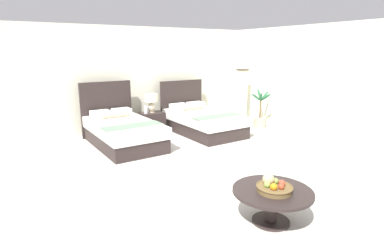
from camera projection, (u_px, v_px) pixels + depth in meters
ground_plane at (218, 166)px, 5.55m from camera, size 9.75×10.20×0.02m
wall_back at (142, 79)px, 7.99m from camera, size 9.75×0.12×2.53m
wall_side_right at (319, 82)px, 7.13m from camera, size 0.12×5.80×2.53m
bed_near_window at (122, 131)px, 6.68m from camera, size 1.25×2.11×1.27m
bed_near_corner at (202, 121)px, 7.69m from camera, size 1.29×2.11×1.20m
nightstand at (152, 123)px, 7.68m from camera, size 0.56×0.42×0.50m
table_lamp at (151, 101)px, 7.57m from camera, size 0.32×0.32×0.45m
vase at (146, 110)px, 7.48m from camera, size 0.10×0.10×0.19m
coffee_table at (272, 197)px, 3.64m from camera, size 0.92×0.92×0.41m
fruit_bowl at (274, 187)px, 3.58m from camera, size 0.41×0.41×0.19m
floor_lamp_corner at (242, 96)px, 8.75m from camera, size 0.26×0.26×1.46m
potted_palm at (260, 118)px, 8.24m from camera, size 0.52×0.53×1.01m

